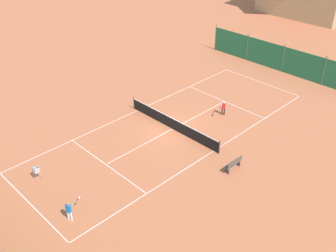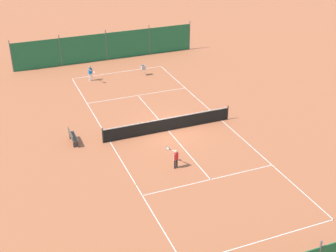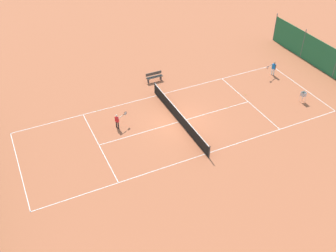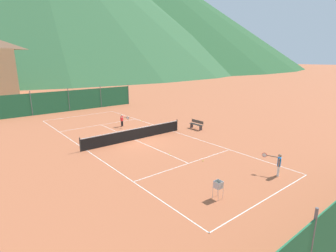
% 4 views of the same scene
% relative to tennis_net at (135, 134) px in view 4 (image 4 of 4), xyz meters
% --- Properties ---
extents(ground_plane, '(600.00, 600.00, 0.00)m').
position_rel_tennis_net_xyz_m(ground_plane, '(0.00, 0.00, -0.50)').
color(ground_plane, '#B7603D').
extents(court_line_markings, '(8.25, 23.85, 0.01)m').
position_rel_tennis_net_xyz_m(court_line_markings, '(0.00, 0.00, -0.50)').
color(court_line_markings, white).
rests_on(court_line_markings, ground).
extents(tennis_net, '(9.18, 0.08, 1.06)m').
position_rel_tennis_net_xyz_m(tennis_net, '(0.00, 0.00, 0.00)').
color(tennis_net, '#2D2D2D').
rests_on(tennis_net, ground).
extents(windscreen_fence_far, '(17.28, 0.08, 2.90)m').
position_rel_tennis_net_xyz_m(windscreen_fence_far, '(-0.00, 15.50, 0.81)').
color(windscreen_fence_far, '#236B42').
rests_on(windscreen_fence_far, ground).
extents(player_far_baseline, '(0.47, 1.03, 1.21)m').
position_rel_tennis_net_xyz_m(player_far_baseline, '(1.35, 4.46, 0.21)').
color(player_far_baseline, black).
rests_on(player_far_baseline, ground).
extents(player_near_service, '(0.43, 1.11, 1.31)m').
position_rel_tennis_net_xyz_m(player_near_service, '(2.69, -10.87, 0.26)').
color(player_near_service, white).
rests_on(player_near_service, ground).
extents(tennis_ball_alley_left, '(0.07, 0.07, 0.07)m').
position_rel_tennis_net_xyz_m(tennis_ball_alley_left, '(0.08, -4.39, -0.47)').
color(tennis_ball_alley_left, '#CCE033').
rests_on(tennis_ball_alley_left, ground).
extents(tennis_ball_service_box, '(0.07, 0.07, 0.07)m').
position_rel_tennis_net_xyz_m(tennis_ball_service_box, '(4.10, 5.26, -0.47)').
color(tennis_ball_service_box, '#CCE033').
rests_on(tennis_ball_service_box, ground).
extents(tennis_ball_near_corner, '(0.07, 0.07, 0.07)m').
position_rel_tennis_net_xyz_m(tennis_ball_near_corner, '(0.96, -6.74, -0.47)').
color(tennis_ball_near_corner, '#CCE033').
rests_on(tennis_ball_near_corner, ground).
extents(ball_hopper, '(0.36, 0.36, 0.89)m').
position_rel_tennis_net_xyz_m(ball_hopper, '(-1.87, -10.40, 0.15)').
color(ball_hopper, '#B7B7BC').
rests_on(ball_hopper, ground).
extents(courtside_bench, '(0.36, 1.50, 0.84)m').
position_rel_tennis_net_xyz_m(courtside_bench, '(6.34, -0.74, -0.05)').
color(courtside_bench, '#51473D').
rests_on(courtside_bench, ground).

